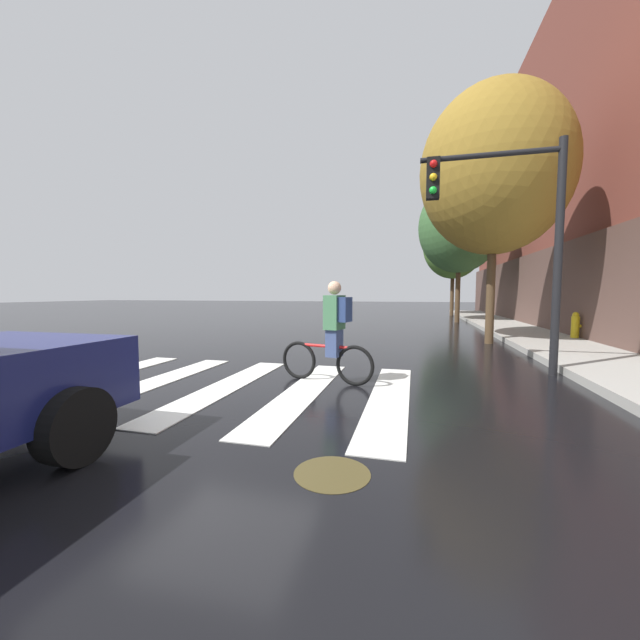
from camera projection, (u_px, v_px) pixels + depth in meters
name	position (u px, v px, depth m)	size (l,w,h in m)	color
ground_plane	(228.00, 387.00, 5.88)	(120.00, 120.00, 0.00)	black
crosswalk_stripes	(226.00, 386.00, 5.89)	(5.71, 3.98, 0.01)	silver
manhole_cover	(332.00, 473.00, 3.06)	(0.64, 0.64, 0.01)	#473D1E
cyclist	(333.00, 333.00, 6.08)	(1.68, 0.47, 1.69)	black
traffic_light_near	(509.00, 218.00, 6.68)	(2.47, 0.28, 4.20)	black
fire_hydrant	(575.00, 325.00, 11.06)	(0.33, 0.22, 0.78)	gold
street_tree_near	(495.00, 171.00, 10.58)	(4.16, 4.16, 7.41)	#4C3823
street_tree_mid	(459.00, 227.00, 18.47)	(4.00, 4.00, 7.11)	#4C3823
street_tree_far	(453.00, 245.00, 24.24)	(3.89, 3.89, 6.91)	#4C3823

